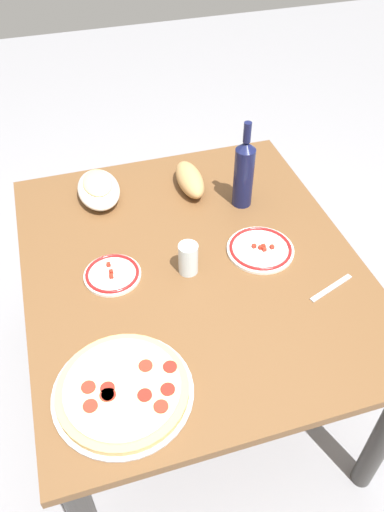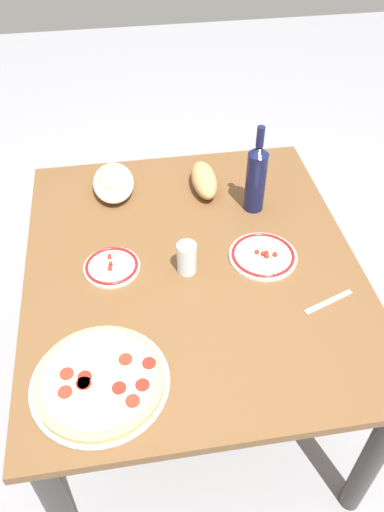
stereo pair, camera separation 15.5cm
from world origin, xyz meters
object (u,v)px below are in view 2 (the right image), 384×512
at_px(side_plate_near, 112,266).
at_px(bread_loaf, 204,180).
at_px(side_plate_far, 263,255).
at_px(water_glass, 187,258).
at_px(dining_table, 192,285).
at_px(wine_bottle, 256,177).
at_px(baked_pasta_dish, 113,181).
at_px(pepperoni_pizza, 100,380).

height_order(side_plate_near, bread_loaf, bread_loaf).
relative_size(side_plate_near, side_plate_far, 0.81).
xyz_separation_m(water_glass, bread_loaf, (-0.41, 0.13, -0.01)).
height_order(water_glass, side_plate_far, water_glass).
bearing_deg(bread_loaf, water_glass, -17.24).
bearing_deg(water_glass, dining_table, 144.89).
bearing_deg(wine_bottle, bread_loaf, -131.46).
distance_m(wine_bottle, water_glass, 0.40).
xyz_separation_m(dining_table, baked_pasta_dish, (-0.42, -0.23, 0.15)).
height_order(dining_table, side_plate_far, side_plate_far).
distance_m(water_glass, bread_loaf, 0.43).
distance_m(baked_pasta_dish, side_plate_far, 0.63).
height_order(pepperoni_pizza, bread_loaf, bread_loaf).
bearing_deg(water_glass, side_plate_near, -100.99).
height_order(dining_table, bread_loaf, bread_loaf).
relative_size(pepperoni_pizza, water_glass, 3.38).
bearing_deg(side_plate_far, dining_table, -92.94).
distance_m(baked_pasta_dish, bread_loaf, 0.33).
bearing_deg(wine_bottle, side_plate_far, -6.84).
height_order(side_plate_far, bread_loaf, bread_loaf).
bearing_deg(side_plate_near, bread_loaf, 135.42).
bearing_deg(side_plate_near, side_plate_far, 86.84).
distance_m(water_glass, side_plate_far, 0.26).
bearing_deg(side_plate_far, wine_bottle, 173.16).
height_order(baked_pasta_dish, water_glass, water_glass).
distance_m(pepperoni_pizza, side_plate_far, 0.66).
bearing_deg(side_plate_near, baked_pasta_dish, 176.16).
distance_m(baked_pasta_dish, side_plate_near, 0.41).
xyz_separation_m(dining_table, bread_loaf, (-0.38, 0.11, 0.15)).
bearing_deg(baked_pasta_dish, wine_bottle, 69.51).
xyz_separation_m(pepperoni_pizza, side_plate_near, (-0.41, 0.05, -0.01)).
height_order(baked_pasta_dish, side_plate_far, baked_pasta_dish).
relative_size(wine_bottle, side_plate_near, 1.82).
bearing_deg(water_glass, pepperoni_pizza, -37.38).
xyz_separation_m(water_glass, side_plate_far, (-0.02, 0.25, -0.04)).
relative_size(dining_table, pepperoni_pizza, 3.39).
distance_m(water_glass, side_plate_near, 0.24).
bearing_deg(pepperoni_pizza, wine_bottle, 138.74).
bearing_deg(side_plate_far, pepperoni_pizza, -54.02).
height_order(wine_bottle, side_plate_far, wine_bottle).
bearing_deg(baked_pasta_dish, side_plate_near, -3.84).
height_order(pepperoni_pizza, side_plate_near, pepperoni_pizza).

